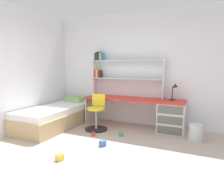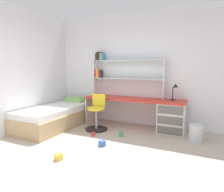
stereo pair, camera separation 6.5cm
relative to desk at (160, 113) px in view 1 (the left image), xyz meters
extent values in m
cube|color=#B2A393|center=(-0.64, -2.25, -0.41)|extent=(5.46, 6.13, 0.02)
cube|color=silver|center=(-0.64, 0.35, 0.98)|extent=(5.46, 0.06, 2.77)
cube|color=red|center=(-0.65, 0.00, 0.28)|extent=(2.39, 0.59, 0.04)
cube|color=beige|center=(0.26, 0.00, -0.07)|extent=(0.58, 0.56, 0.67)
cube|color=beige|center=(-1.83, 0.00, -0.07)|extent=(0.03, 0.53, 0.67)
cube|color=#5E5B57|center=(0.26, -0.28, -0.29)|extent=(0.52, 0.01, 0.17)
cube|color=#5E5B57|center=(0.26, -0.28, -0.07)|extent=(0.52, 0.01, 0.17)
cube|color=#5E5B57|center=(0.26, -0.28, 0.15)|extent=(0.52, 0.01, 0.17)
cube|color=silver|center=(-1.79, 0.18, 0.77)|extent=(0.02, 0.22, 0.93)
cube|color=silver|center=(0.03, 0.18, 0.77)|extent=(0.02, 0.22, 0.93)
cube|color=silver|center=(-0.88, 0.18, 0.76)|extent=(1.79, 0.22, 0.02)
cube|color=silver|center=(-0.88, 0.18, 1.20)|extent=(1.79, 0.22, 0.02)
cube|color=red|center=(-1.74, 0.18, 0.87)|extent=(0.03, 0.17, 0.20)
cube|color=yellow|center=(-1.70, 0.18, 0.88)|extent=(0.04, 0.18, 0.22)
cube|color=red|center=(-1.65, 0.18, 0.86)|extent=(0.04, 0.16, 0.19)
cube|color=#26262D|center=(-1.61, 0.18, 0.86)|extent=(0.03, 0.13, 0.19)
cube|color=#26262D|center=(-1.74, 0.18, 1.31)|extent=(0.03, 0.15, 0.19)
cube|color=#26262D|center=(-1.69, 0.18, 1.32)|extent=(0.04, 0.19, 0.21)
cube|color=#26262D|center=(-1.65, 0.18, 1.32)|extent=(0.04, 0.19, 0.22)
cube|color=yellow|center=(-1.60, 0.18, 1.31)|extent=(0.03, 0.16, 0.19)
cube|color=#338CBF|center=(-1.56, 0.18, 1.31)|extent=(0.03, 0.15, 0.19)
cylinder|color=black|center=(0.23, 0.13, 0.31)|extent=(0.12, 0.12, 0.02)
cylinder|color=black|center=(0.23, 0.13, 0.47)|extent=(0.02, 0.02, 0.30)
cone|color=black|center=(0.31, 0.08, 0.62)|extent=(0.12, 0.11, 0.13)
cylinder|color=black|center=(-1.35, -0.57, -0.39)|extent=(0.52, 0.52, 0.03)
cylinder|color=#A5A8AD|center=(-1.35, -0.57, -0.16)|extent=(0.05, 0.05, 0.48)
cylinder|color=yellow|center=(-1.35, -0.57, 0.10)|extent=(0.40, 0.40, 0.05)
cube|color=yellow|center=(-1.37, -0.39, 0.27)|extent=(0.32, 0.08, 0.28)
cube|color=tan|center=(-2.37, -0.74, -0.23)|extent=(0.95, 2.08, 0.36)
cube|color=white|center=(-2.37, -0.74, 0.02)|extent=(0.89, 2.02, 0.14)
cube|color=#8CBF66|center=(-2.37, 0.05, 0.15)|extent=(0.50, 0.32, 0.12)
cylinder|color=silver|center=(0.78, -0.39, -0.24)|extent=(0.27, 0.27, 0.33)
cube|color=gold|center=(-1.12, -2.17, -0.35)|extent=(0.13, 0.13, 0.10)
cube|color=red|center=(-1.20, -0.96, -0.36)|extent=(0.11, 0.11, 0.08)
cube|color=#3860B7|center=(-0.77, -1.38, -0.35)|extent=(0.14, 0.14, 0.10)
cube|color=#479E51|center=(-0.66, -0.75, -0.36)|extent=(0.11, 0.11, 0.08)
camera|label=1|loc=(0.86, -4.53, 1.04)|focal=32.26mm
camera|label=2|loc=(0.92, -4.50, 1.04)|focal=32.26mm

